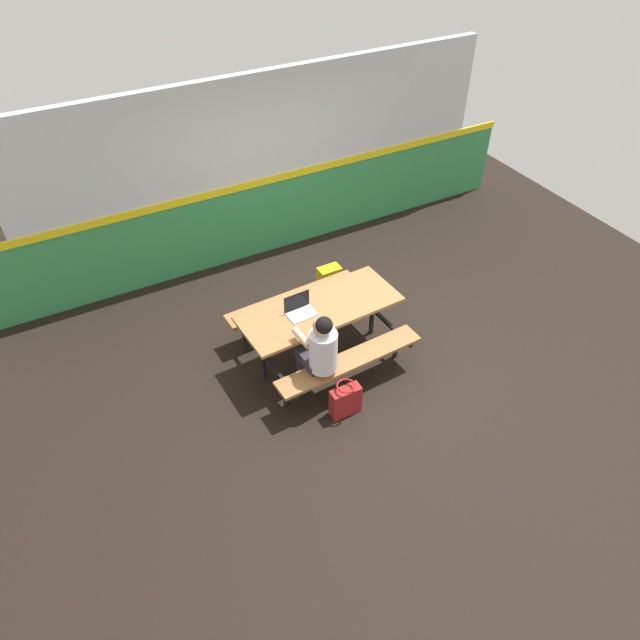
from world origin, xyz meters
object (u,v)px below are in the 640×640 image
student_nearer (319,350)px  laptop_silver (300,310)px  picnic_table_main (320,318)px  tote_bag_bright (345,400)px  backpack_dark (329,281)px

student_nearer → laptop_silver: size_ratio=3.65×
student_nearer → laptop_silver: 0.61m
picnic_table_main → tote_bag_bright: size_ratio=4.42×
picnic_table_main → laptop_silver: laptop_silver is taller
backpack_dark → tote_bag_bright: (-0.86, -1.91, -0.02)m
picnic_table_main → student_nearer: size_ratio=1.58×
backpack_dark → laptop_silver: bearing=-133.7°
laptop_silver → backpack_dark: size_ratio=0.75×
backpack_dark → tote_bag_bright: 2.10m
laptop_silver → backpack_dark: bearing=46.3°
student_nearer → backpack_dark: student_nearer is taller
picnic_table_main → backpack_dark: (0.67, 0.98, -0.36)m
tote_bag_bright → backpack_dark: bearing=65.8°
backpack_dark → tote_bag_bright: size_ratio=1.02×
picnic_table_main → laptop_silver: 0.32m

